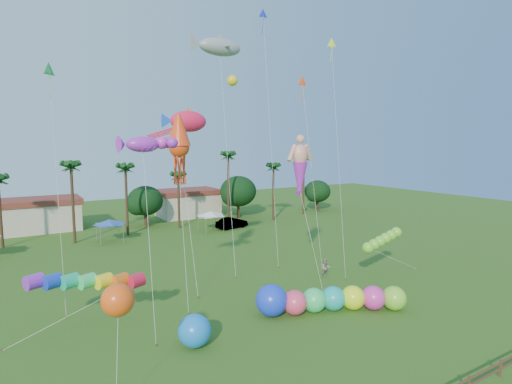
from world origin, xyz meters
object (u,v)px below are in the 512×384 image
car_b (232,223)px  caterpillar_inflatable (326,299)px  blue_ball (195,331)px  spectator_b (326,268)px

car_b → caterpillar_inflatable: 32.10m
caterpillar_inflatable → blue_ball: caterpillar_inflatable is taller
caterpillar_inflatable → car_b: bearing=98.9°
blue_ball → spectator_b: bearing=20.3°
car_b → blue_ball: size_ratio=2.40×
spectator_b → caterpillar_inflatable: caterpillar_inflatable is taller
blue_ball → caterpillar_inflatable: bearing=-1.5°
car_b → caterpillar_inflatable: bearing=154.2°
spectator_b → car_b: bearing=101.4°
car_b → spectator_b: size_ratio=2.78×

